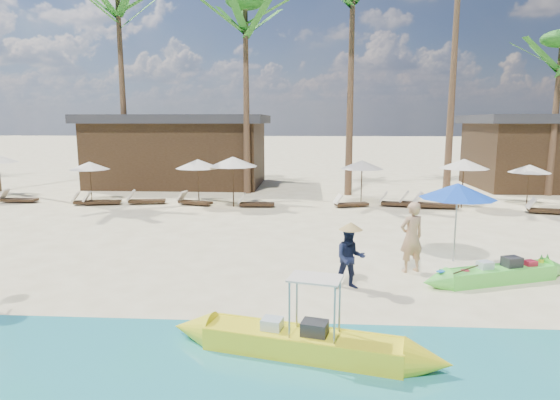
# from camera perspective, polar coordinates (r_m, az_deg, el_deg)

# --- Properties ---
(ground) EXTENTS (240.00, 240.00, 0.00)m
(ground) POSITION_cam_1_polar(r_m,az_deg,el_deg) (11.77, 3.18, -9.81)
(ground) COLOR #FFF1BC
(ground) RESTS_ON ground
(wet_sand_strip) EXTENTS (240.00, 4.50, 0.01)m
(wet_sand_strip) POSITION_cam_1_polar(r_m,az_deg,el_deg) (7.24, 2.81, -22.98)
(wet_sand_strip) COLOR tan
(wet_sand_strip) RESTS_ON ground
(green_canoe) EXTENTS (4.55, 1.87, 0.60)m
(green_canoe) POSITION_cam_1_polar(r_m,az_deg,el_deg) (12.81, 25.07, -8.14)
(green_canoe) COLOR #57E245
(green_canoe) RESTS_ON ground
(yellow_canoe) EXTENTS (5.29, 1.58, 1.39)m
(yellow_canoe) POSITION_cam_1_polar(r_m,az_deg,el_deg) (8.22, 2.70, -16.96)
(yellow_canoe) COLOR yellow
(yellow_canoe) RESTS_ON ground
(tourist) EXTENTS (0.80, 0.68, 1.87)m
(tourist) POSITION_cam_1_polar(r_m,az_deg,el_deg) (12.65, 15.74, -4.37)
(tourist) COLOR tan
(tourist) RESTS_ON ground
(vendor_green) EXTENTS (0.76, 0.62, 1.48)m
(vendor_green) POSITION_cam_1_polar(r_m,az_deg,el_deg) (11.13, 8.52, -7.02)
(vendor_green) COLOR #131A35
(vendor_green) RESTS_ON ground
(blue_umbrella) EXTENTS (2.07, 2.07, 2.23)m
(blue_umbrella) POSITION_cam_1_polar(r_m,az_deg,el_deg) (13.79, 20.84, 1.06)
(blue_umbrella) COLOR #99999E
(blue_umbrella) RESTS_ON ground
(lounger_2_left) EXTENTS (1.76, 0.60, 0.59)m
(lounger_2_left) POSITION_cam_1_polar(r_m,az_deg,el_deg) (26.09, -29.43, 0.13)
(lounger_2_left) COLOR #362516
(lounger_2_left) RESTS_ON ground
(resort_parasol_3) EXTENTS (1.92, 1.92, 1.97)m
(resort_parasol_3) POSITION_cam_1_polar(r_m,az_deg,el_deg) (24.68, -22.20, 3.90)
(resort_parasol_3) COLOR #362516
(resort_parasol_3) RESTS_ON ground
(lounger_3_left) EXTENTS (1.76, 0.87, 0.57)m
(lounger_3_left) POSITION_cam_1_polar(r_m,az_deg,el_deg) (23.68, -21.06, -0.12)
(lounger_3_left) COLOR #362516
(lounger_3_left) RESTS_ON ground
(lounger_3_right) EXTENTS (1.74, 0.89, 0.57)m
(lounger_3_right) POSITION_cam_1_polar(r_m,az_deg,el_deg) (23.96, -22.27, -0.10)
(lounger_3_right) COLOR #362516
(lounger_3_right) RESTS_ON ground
(resort_parasol_4) EXTENTS (2.11, 2.11, 2.17)m
(resort_parasol_4) POSITION_cam_1_polar(r_m,az_deg,el_deg) (22.23, -9.98, 4.37)
(resort_parasol_4) COLOR #362516
(resort_parasol_4) RESTS_ON ground
(lounger_4_left) EXTENTS (1.85, 0.87, 0.60)m
(lounger_4_left) POSITION_cam_1_polar(r_m,az_deg,el_deg) (23.28, -16.22, 0.01)
(lounger_4_left) COLOR #362516
(lounger_4_left) RESTS_ON ground
(lounger_4_right) EXTENTS (1.76, 0.98, 0.57)m
(lounger_4_right) POSITION_cam_1_polar(r_m,az_deg,el_deg) (22.45, -10.56, -0.14)
(lounger_4_right) COLOR #362516
(lounger_4_right) RESTS_ON ground
(resort_parasol_5) EXTENTS (2.26, 2.26, 2.32)m
(resort_parasol_5) POSITION_cam_1_polar(r_m,az_deg,el_deg) (21.53, -5.77, 4.68)
(resort_parasol_5) COLOR #362516
(resort_parasol_5) RESTS_ON ground
(lounger_5_left) EXTENTS (1.69, 0.59, 0.57)m
(lounger_5_left) POSITION_cam_1_polar(r_m,az_deg,el_deg) (21.60, -3.15, -0.37)
(lounger_5_left) COLOR #362516
(lounger_5_left) RESTS_ON ground
(resort_parasol_6) EXTENTS (2.05, 2.05, 2.11)m
(resort_parasol_6) POSITION_cam_1_polar(r_m,az_deg,el_deg) (22.39, 9.97, 4.27)
(resort_parasol_6) COLOR #362516
(resort_parasol_6) RESTS_ON ground
(lounger_6_left) EXTENTS (1.69, 0.93, 0.55)m
(lounger_6_left) POSITION_cam_1_polar(r_m,az_deg,el_deg) (21.79, 8.44, -0.39)
(lounger_6_left) COLOR #362516
(lounger_6_left) RESTS_ON ground
(lounger_6_right) EXTENTS (1.83, 0.88, 0.60)m
(lounger_6_right) POSITION_cam_1_polar(r_m,az_deg,el_deg) (22.35, 14.03, -0.29)
(lounger_6_right) COLOR #362516
(lounger_6_right) RESTS_ON ground
(resort_parasol_7) EXTENTS (2.18, 2.18, 2.25)m
(resort_parasol_7) POSITION_cam_1_polar(r_m,az_deg,el_deg) (22.65, 21.52, 4.13)
(resort_parasol_7) COLOR #362516
(resort_parasol_7) RESTS_ON ground
(lounger_7_left) EXTENTS (1.95, 1.14, 0.63)m
(lounger_7_left) POSITION_cam_1_polar(r_m,az_deg,el_deg) (22.45, 16.49, -0.32)
(lounger_7_left) COLOR #362516
(lounger_7_left) RESTS_ON ground
(lounger_7_right) EXTENTS (2.00, 0.76, 0.66)m
(lounger_7_right) POSITION_cam_1_polar(r_m,az_deg,el_deg) (22.30, 18.16, -0.44)
(lounger_7_right) COLOR #362516
(lounger_7_right) RESTS_ON ground
(resort_parasol_8) EXTENTS (1.88, 1.88, 1.93)m
(resort_parasol_8) POSITION_cam_1_polar(r_m,az_deg,el_deg) (24.64, 28.13, 3.39)
(resort_parasol_8) COLOR #362516
(resort_parasol_8) RESTS_ON ground
(lounger_8_left) EXTENTS (1.84, 0.90, 0.60)m
(lounger_8_left) POSITION_cam_1_polar(r_m,az_deg,el_deg) (23.00, 29.70, -0.99)
(lounger_8_left) COLOR #362516
(lounger_8_left) RESTS_ON ground
(palm_2) EXTENTS (2.08, 2.08, 11.33)m
(palm_2) POSITION_cam_1_polar(r_m,az_deg,el_deg) (28.70, -19.06, 19.63)
(palm_2) COLOR brown
(palm_2) RESTS_ON ground
(palm_3) EXTENTS (2.08, 2.08, 10.52)m
(palm_3) POSITION_cam_1_polar(r_m,az_deg,el_deg) (26.03, -4.23, 19.85)
(palm_3) COLOR brown
(palm_3) RESTS_ON ground
(palm_4) EXTENTS (2.08, 2.08, 11.70)m
(palm_4) POSITION_cam_1_polar(r_m,az_deg,el_deg) (25.81, 8.82, 21.84)
(palm_4) COLOR brown
(palm_4) RESTS_ON ground
(pavilion_west) EXTENTS (10.80, 6.60, 4.30)m
(pavilion_west) POSITION_cam_1_polar(r_m,az_deg,el_deg) (29.77, -12.16, 6.02)
(pavilion_west) COLOR #362516
(pavilion_west) RESTS_ON ground
(pavilion_east) EXTENTS (8.80, 6.60, 4.30)m
(pavilion_east) POSITION_cam_1_polar(r_m,az_deg,el_deg) (31.87, 29.70, 5.22)
(pavilion_east) COLOR #362516
(pavilion_east) RESTS_ON ground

